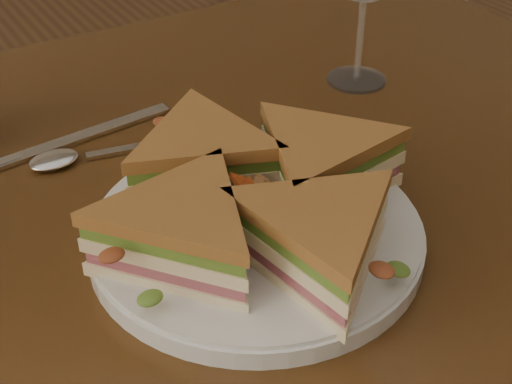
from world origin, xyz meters
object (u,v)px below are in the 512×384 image
sandwich_wedges (256,197)px  knife (68,142)px  plate (256,234)px  spoon (78,157)px  table (164,290)px

sandwich_wedges → knife: (-0.08, 0.23, -0.04)m
plate → knife: bearing=109.0°
sandwich_wedges → spoon: sandwich_wedges is taller
plate → knife: size_ratio=1.26×
spoon → knife: (0.00, 0.04, -0.00)m
sandwich_wedges → knife: 0.25m
plate → table: bearing=120.5°
sandwich_wedges → knife: size_ratio=1.45×
sandwich_wedges → knife: sandwich_wedges is taller
sandwich_wedges → knife: bearing=109.0°
table → knife: bearing=101.2°
table → plate: bearing=-59.5°
spoon → sandwich_wedges: bearing=-55.4°
spoon → plate: bearing=-55.4°
plate → sandwich_wedges: 0.04m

